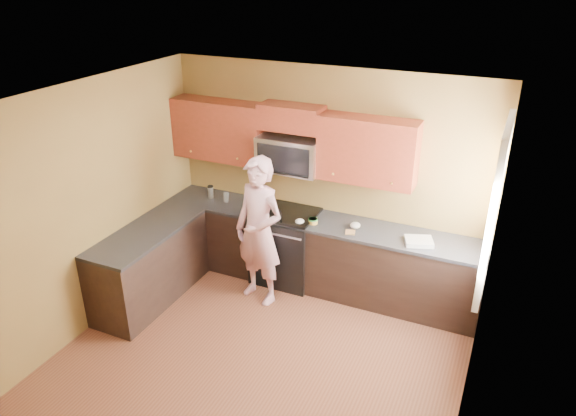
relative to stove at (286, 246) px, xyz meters
The scene contains 25 objects.
floor 1.79m from the stove, 76.57° to the right, with size 4.00×4.00×0.00m, color brown.
ceiling 2.81m from the stove, 76.57° to the right, with size 4.00×4.00×0.00m, color white.
wall_back 1.02m from the stove, 39.09° to the left, with size 4.00×4.00×0.00m, color brown.
wall_front 3.80m from the stove, 83.79° to the right, with size 4.00×4.00×0.00m, color brown.
wall_left 2.48m from the stove, 133.69° to the right, with size 4.00×4.00×0.00m, color brown.
wall_right 3.05m from the stove, 34.91° to the right, with size 4.00×4.00×0.00m, color brown.
cabinet_back_run 0.40m from the stove, ahead, with size 4.00×0.60×0.88m, color black.
cabinet_left_run 1.69m from the stove, 140.41° to the right, with size 0.60×1.60×0.88m, color black.
countertop_back 0.58m from the stove, ahead, with size 4.00×0.62×0.04m, color black.
countertop_left 1.73m from the stove, 140.19° to the right, with size 0.62×1.60×0.04m, color black.
stove is the anchor object (origin of this frame).
microwave 0.98m from the stove, 90.00° to the left, with size 0.76×0.40×0.42m, color silver, non-canonical shape.
upper_cab_left 1.40m from the stove, behind, with size 1.22×0.33×0.75m, color maroon, non-canonical shape.
upper_cab_right 1.36m from the stove, ahead, with size 1.12×0.33×0.75m, color maroon, non-canonical shape.
upper_cab_over_mw 1.63m from the stove, 90.00° to the left, with size 0.76×0.33×0.30m, color maroon.
window 2.70m from the stove, 11.29° to the right, with size 0.06×1.06×1.66m, color white, non-canonical shape.
woman 0.69m from the stove, 100.82° to the right, with size 0.66×0.43×1.81m, color #D76B8D.
frying_pan 0.53m from the stove, 117.04° to the right, with size 0.29×0.51×0.07m, color black, non-canonical shape.
butter_tub 0.61m from the stove, 14.00° to the right, with size 0.11×0.11×0.08m, color gold, non-canonical shape.
toast_slice 1.00m from the stove, ahead, with size 0.11×0.11×0.01m, color #B27F47.
napkin_a 0.57m from the stove, 33.97° to the right, with size 0.11×0.12×0.06m, color silver.
napkin_b 1.02m from the stove, ahead, with size 0.12×0.13×0.07m, color silver.
dish_towel 1.72m from the stove, ahead, with size 0.30×0.24×0.05m, color silver.
travel_mug 1.20m from the stove, behind, with size 0.08×0.08×0.16m, color silver, non-canonical shape.
glass_b 1.00m from the stove, behind, with size 0.07×0.07×0.12m, color silver.
Camera 1 is at (2.07, -3.72, 3.77)m, focal length 33.28 mm.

